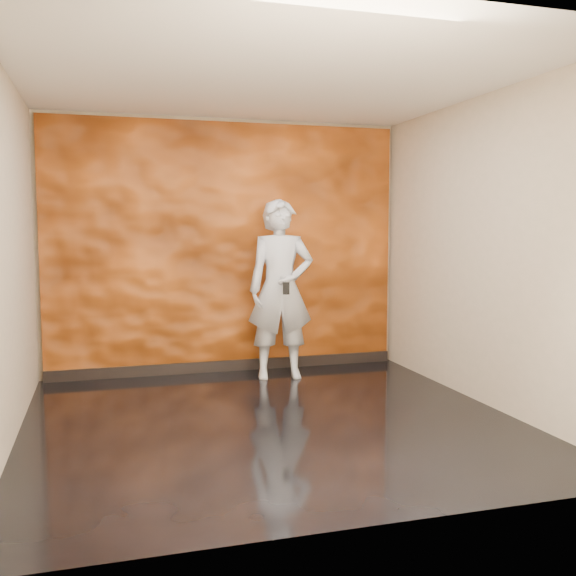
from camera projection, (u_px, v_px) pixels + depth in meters
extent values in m
cube|color=black|center=(272.00, 421.00, 5.37)|extent=(4.00, 4.00, 0.01)
cube|color=#B0A28A|center=(226.00, 246.00, 7.15)|extent=(4.00, 0.02, 2.80)
cube|color=#B0A28A|center=(369.00, 268.00, 3.33)|extent=(4.00, 0.02, 2.80)
cube|color=#B0A28A|center=(7.00, 256.00, 4.68)|extent=(0.02, 4.00, 2.80)
cube|color=#B0A28A|center=(485.00, 251.00, 5.79)|extent=(0.02, 4.00, 2.80)
cube|color=white|center=(271.00, 78.00, 5.10)|extent=(4.00, 4.00, 0.01)
cube|color=orange|center=(226.00, 248.00, 7.11)|extent=(3.90, 0.06, 2.75)
cube|color=black|center=(228.00, 366.00, 7.20)|extent=(3.90, 0.04, 0.12)
imported|color=#999EA8|center=(281.00, 289.00, 6.82)|extent=(0.75, 0.55, 1.90)
cube|color=black|center=(286.00, 288.00, 6.55)|extent=(0.07, 0.03, 0.13)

